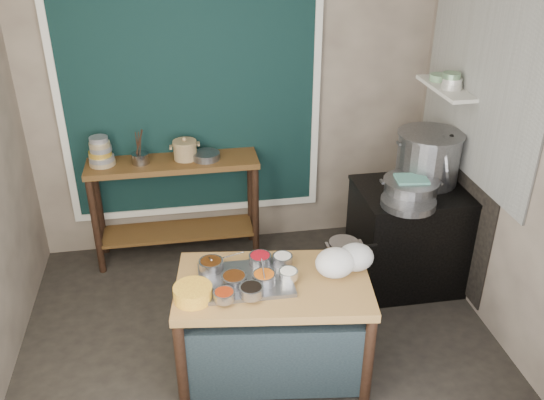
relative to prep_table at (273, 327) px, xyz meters
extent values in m
cube|color=#29241F|center=(-0.05, 0.30, -0.39)|extent=(3.50, 3.00, 0.02)
cube|color=gray|center=(-0.05, 1.81, 1.02)|extent=(3.50, 0.02, 2.80)
cube|color=gray|center=(1.71, 0.30, 1.02)|extent=(0.02, 3.00, 2.80)
cube|color=black|center=(-0.40, 1.77, 0.98)|extent=(2.10, 0.02, 1.90)
cube|color=#B2B2AA|center=(1.69, 0.85, 1.48)|extent=(0.02, 1.70, 1.70)
cube|color=black|center=(1.69, 0.95, 0.32)|extent=(0.01, 1.30, 1.30)
cube|color=beige|center=(1.58, 1.15, 1.23)|extent=(0.22, 0.70, 0.03)
cube|color=olive|center=(0.00, 0.00, 0.00)|extent=(1.33, 0.88, 0.75)
cube|color=#553718|center=(-0.60, 1.58, 0.10)|extent=(1.45, 0.40, 0.95)
cube|color=black|center=(1.30, 0.85, 0.05)|extent=(0.90, 0.68, 0.85)
cube|color=black|center=(1.30, 0.85, 0.49)|extent=(0.92, 0.69, 0.03)
cube|color=gray|center=(-0.18, 0.03, 0.39)|extent=(0.60, 0.43, 0.03)
cylinder|color=gray|center=(-0.38, 0.16, 0.43)|extent=(0.16, 0.16, 0.07)
cylinder|color=gray|center=(-0.25, -0.02, 0.43)|extent=(0.16, 0.16, 0.07)
cylinder|color=gray|center=(-0.06, 0.18, 0.43)|extent=(0.15, 0.15, 0.06)
cylinder|color=silver|center=(0.09, -0.02, 0.43)|extent=(0.13, 0.13, 0.06)
cylinder|color=gray|center=(-0.07, -0.03, 0.43)|extent=(0.15, 0.15, 0.06)
cylinder|color=gray|center=(0.09, 0.16, 0.43)|extent=(0.13, 0.13, 0.06)
cylinder|color=gray|center=(-0.16, -0.15, 0.43)|extent=(0.15, 0.15, 0.06)
cylinder|color=gray|center=(-0.33, -0.17, 0.43)|extent=(0.13, 0.13, 0.06)
cylinder|color=yellow|center=(-0.52, -0.10, 0.42)|extent=(0.27, 0.27, 0.09)
ellipsoid|color=white|center=(0.40, 0.00, 0.47)|extent=(0.32, 0.29, 0.20)
ellipsoid|color=white|center=(0.56, 0.05, 0.47)|extent=(0.30, 0.28, 0.18)
cylinder|color=tan|center=(-1.18, 1.59, 0.60)|extent=(0.22, 0.22, 0.04)
cylinder|color=gray|center=(-1.18, 1.59, 0.64)|extent=(0.21, 0.21, 0.04)
cylinder|color=gold|center=(-1.18, 1.59, 0.68)|extent=(0.19, 0.19, 0.04)
cylinder|color=gray|center=(-1.18, 1.59, 0.72)|extent=(0.18, 0.18, 0.04)
cylinder|color=tan|center=(-1.18, 1.59, 0.76)|extent=(0.17, 0.17, 0.04)
cylinder|color=gray|center=(-1.18, 1.59, 0.80)|extent=(0.15, 0.15, 0.04)
cylinder|color=gray|center=(-0.86, 1.57, 0.62)|extent=(0.15, 0.15, 0.09)
cylinder|color=gray|center=(-0.31, 1.56, 0.60)|extent=(0.26, 0.26, 0.06)
cylinder|color=gray|center=(1.53, 0.89, 0.72)|extent=(0.26, 0.44, 0.43)
cube|color=#5BA092|center=(1.20, 0.74, 0.66)|extent=(0.26, 0.21, 0.02)
cylinder|color=gray|center=(1.13, 0.60, 0.53)|extent=(0.51, 0.51, 0.05)
cylinder|color=silver|center=(1.58, 1.08, 1.26)|extent=(0.16, 0.16, 0.04)
cylinder|color=silver|center=(1.58, 1.08, 1.30)|extent=(0.15, 0.15, 0.04)
cylinder|color=gray|center=(1.58, 1.08, 1.35)|extent=(0.14, 0.14, 0.04)
cylinder|color=gray|center=(1.58, 1.31, 1.27)|extent=(0.19, 0.19, 0.05)
camera|label=1|loc=(-0.51, -2.97, 2.57)|focal=38.00mm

